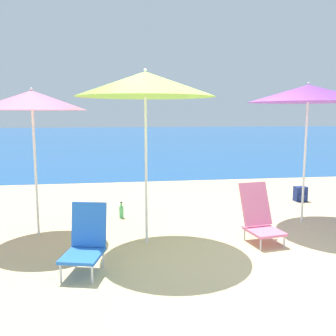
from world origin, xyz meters
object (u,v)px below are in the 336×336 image
(beach_umbrella_lime, at_px, (145,84))
(beach_chair_pink, at_px, (259,216))
(water_bottle, at_px, (121,212))
(beach_umbrella_purple, at_px, (308,94))
(backpack_navy, at_px, (300,194))
(beach_umbrella_pink, at_px, (32,101))
(beach_chair_blue, at_px, (86,240))

(beach_umbrella_lime, xyz_separation_m, beach_chair_pink, (1.60, -0.14, -1.83))
(beach_umbrella_lime, height_order, water_bottle, beach_umbrella_lime)
(beach_umbrella_purple, relative_size, backpack_navy, 7.54)
(beach_umbrella_lime, relative_size, beach_umbrella_pink, 1.10)
(beach_chair_pink, height_order, beach_chair_blue, beach_chair_pink)
(beach_umbrella_lime, distance_m, beach_umbrella_pink, 1.70)
(beach_umbrella_pink, bearing_deg, backpack_navy, 16.32)
(beach_umbrella_purple, relative_size, beach_chair_pink, 2.84)
(beach_umbrella_lime, height_order, beach_umbrella_pink, beach_umbrella_lime)
(backpack_navy, bearing_deg, beach_chair_blue, -145.47)
(beach_umbrella_purple, bearing_deg, beach_umbrella_pink, -179.45)
(beach_umbrella_lime, distance_m, backpack_navy, 4.46)
(beach_chair_pink, distance_m, backpack_navy, 2.84)
(beach_umbrella_lime, relative_size, beach_umbrella_purple, 1.04)
(beach_umbrella_pink, relative_size, beach_chair_pink, 2.68)
(beach_chair_blue, bearing_deg, backpack_navy, 49.06)
(backpack_navy, bearing_deg, water_bottle, -168.94)
(water_bottle, bearing_deg, beach_umbrella_lime, -76.46)
(beach_chair_pink, bearing_deg, water_bottle, 133.75)
(beach_umbrella_pink, xyz_separation_m, water_bottle, (1.26, 0.73, -1.88))
(beach_umbrella_lime, xyz_separation_m, beach_chair_blue, (-0.78, -0.82, -1.83))
(beach_umbrella_pink, bearing_deg, beach_chair_pink, -12.98)
(beach_umbrella_pink, height_order, beach_umbrella_purple, beach_umbrella_purple)
(beach_chair_blue, distance_m, water_bottle, 2.21)
(beach_chair_blue, xyz_separation_m, backpack_navy, (4.17, 2.87, -0.21))
(beach_chair_pink, height_order, water_bottle, beach_chair_pink)
(beach_umbrella_purple, distance_m, beach_chair_pink, 2.21)
(beach_umbrella_pink, xyz_separation_m, beach_umbrella_purple, (4.25, 0.04, 0.13))
(beach_umbrella_pink, distance_m, water_bottle, 2.37)
(beach_umbrella_pink, relative_size, backpack_navy, 7.11)
(beach_umbrella_purple, xyz_separation_m, water_bottle, (-2.99, 0.69, -2.01))
(beach_umbrella_lime, bearing_deg, beach_chair_blue, -133.42)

